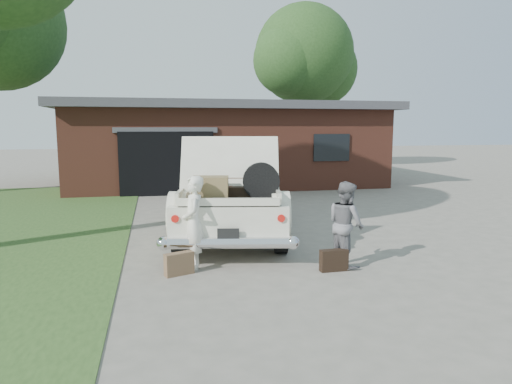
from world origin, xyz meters
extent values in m
plane|color=gray|center=(0.00, 0.00, 0.00)|extent=(90.00, 90.00, 0.00)
cube|color=brown|center=(1.00, 11.50, 1.50)|extent=(12.00, 7.00, 3.00)
cube|color=#4C4C51|center=(1.00, 11.50, 3.15)|extent=(12.80, 7.80, 0.30)
cube|color=black|center=(-1.50, 8.05, 1.10)|extent=(3.20, 0.30, 2.20)
cube|color=#4C4C51|center=(-1.50, 7.98, 2.25)|extent=(3.50, 0.12, 0.18)
cube|color=black|center=(4.50, 7.98, 1.60)|extent=(1.40, 0.08, 1.00)
cylinder|color=#38281E|center=(6.63, 17.76, 2.60)|extent=(0.44, 0.44, 5.19)
sphere|color=#335924|center=(6.63, 17.76, 6.49)|extent=(5.64, 5.64, 5.64)
sphere|color=#335924|center=(7.90, 18.32, 5.75)|extent=(4.23, 4.23, 4.23)
sphere|color=#335924|center=(5.50, 17.05, 6.02)|extent=(3.95, 3.95, 3.95)
cube|color=white|center=(-0.22, 2.08, 0.67)|extent=(3.04, 5.68, 0.70)
cube|color=beige|center=(-0.15, 2.40, 1.29)|extent=(2.16, 2.46, 0.56)
cube|color=black|center=(0.04, 3.40, 1.27)|extent=(1.66, 0.41, 0.47)
cube|color=black|center=(-0.35, 1.39, 1.27)|extent=(1.66, 0.41, 0.47)
cylinder|color=black|center=(-1.50, 0.46, 0.36)|extent=(0.37, 0.74, 0.71)
cylinder|color=black|center=(0.36, 0.10, 0.36)|extent=(0.37, 0.74, 0.71)
cylinder|color=black|center=(-0.79, 4.06, 0.36)|extent=(0.37, 0.74, 0.71)
cylinder|color=black|center=(1.07, 3.69, 0.36)|extent=(0.37, 0.74, 0.71)
cylinder|color=silver|center=(-0.74, -0.62, 0.43)|extent=(2.20, 0.61, 0.19)
cylinder|color=#A5140F|center=(-1.60, -0.37, 0.84)|extent=(0.15, 0.13, 0.13)
cylinder|color=#A5140F|center=(0.14, -0.71, 0.84)|extent=(0.15, 0.13, 0.13)
cube|color=black|center=(-0.75, -0.64, 0.59)|extent=(0.36, 0.09, 0.18)
cube|color=black|center=(-0.61, 0.07, 1.05)|extent=(1.87, 1.48, 0.04)
cube|color=white|center=(-1.45, 0.24, 1.15)|extent=(0.29, 1.18, 0.19)
cube|color=white|center=(0.24, -0.10, 1.15)|extent=(0.29, 1.18, 0.19)
cube|color=white|center=(-0.72, -0.51, 1.11)|extent=(1.70, 0.39, 0.13)
cube|color=white|center=(-0.55, 0.37, 1.62)|extent=(1.89, 0.95, 1.12)
cube|color=#502E22|center=(-0.86, 0.32, 1.18)|extent=(0.77, 0.58, 0.23)
cube|color=olive|center=(-0.97, -0.08, 1.28)|extent=(0.69, 0.52, 0.43)
cube|color=black|center=(-0.53, 0.19, 1.18)|extent=(0.78, 0.59, 0.22)
cube|color=brown|center=(-0.34, 0.36, 1.35)|extent=(0.54, 0.41, 0.17)
cylinder|color=black|center=(-0.06, -0.09, 1.40)|extent=(0.68, 0.30, 0.66)
imported|color=white|center=(-1.30, -0.45, 0.78)|extent=(0.41, 0.59, 1.55)
imported|color=slate|center=(1.23, -0.90, 0.73)|extent=(0.67, 0.79, 1.45)
cube|color=brown|center=(-1.57, -0.80, 0.18)|extent=(0.49, 0.31, 0.36)
cube|color=black|center=(0.93, -1.14, 0.18)|extent=(0.47, 0.16, 0.36)
camera|label=1|loc=(-1.90, -7.95, 2.35)|focal=32.00mm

